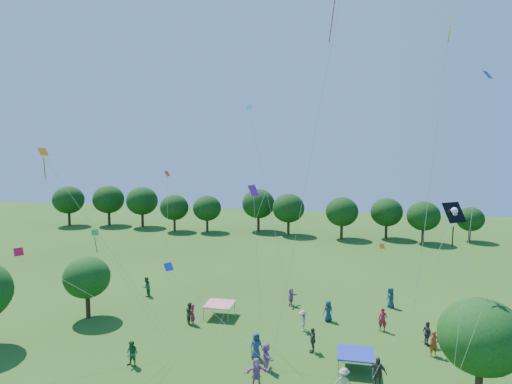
# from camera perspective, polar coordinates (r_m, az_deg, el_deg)

# --- Properties ---
(near_tree_north) EXTENTS (3.66, 3.66, 4.97)m
(near_tree_north) POSITION_cam_1_polar(r_m,az_deg,el_deg) (39.17, -20.39, -9.97)
(near_tree_north) COLOR #422B19
(near_tree_north) RESTS_ON ground
(near_tree_east) EXTENTS (4.45, 4.45, 5.78)m
(near_tree_east) POSITION_cam_1_polar(r_m,az_deg,el_deg) (27.89, 26.34, -15.89)
(near_tree_east) COLOR #422B19
(near_tree_east) RESTS_ON ground
(treeline) EXTENTS (88.01, 8.77, 6.77)m
(treeline) POSITION_cam_1_polar(r_m,az_deg,el_deg) (69.17, 5.76, -2.03)
(treeline) COLOR #422B19
(treeline) RESTS_ON ground
(tent_red_stripe) EXTENTS (2.20, 2.20, 1.10)m
(tent_red_stripe) POSITION_cam_1_polar(r_m,az_deg,el_deg) (37.82, -4.60, -13.80)
(tent_red_stripe) COLOR red
(tent_red_stripe) RESTS_ON ground
(tent_blue) EXTENTS (2.20, 2.20, 1.10)m
(tent_blue) POSITION_cam_1_polar(r_m,az_deg,el_deg) (30.37, 12.34, -19.13)
(tent_blue) COLOR #1A2DAE
(tent_blue) RESTS_ON ground
(crowd_person_0) EXTENTS (0.97, 0.89, 1.75)m
(crowd_person_0) POSITION_cam_1_polar(r_m,az_deg,el_deg) (31.09, 0.01, -18.69)
(crowd_person_0) COLOR navy
(crowd_person_0) RESTS_ON ground
(crowd_person_1) EXTENTS (0.76, 0.65, 1.72)m
(crowd_person_1) POSITION_cam_1_polar(r_m,az_deg,el_deg) (33.52, 21.36, -17.24)
(crowd_person_1) COLOR #9B3B1C
(crowd_person_1) RESTS_ON ground
(crowd_person_2) EXTENTS (0.58, 0.93, 1.78)m
(crowd_person_2) POSITION_cam_1_polar(r_m,az_deg,el_deg) (43.54, -13.54, -11.44)
(crowd_person_2) COLOR #225032
(crowd_person_2) RESTS_ON ground
(crowd_person_3) EXTENTS (1.12, 0.65, 1.61)m
(crowd_person_3) POSITION_cam_1_polar(r_m,az_deg,el_deg) (27.67, 10.94, -22.30)
(crowd_person_3) COLOR #B1A88E
(crowd_person_3) RESTS_ON ground
(crowd_person_4) EXTENTS (0.81, 1.11, 1.72)m
(crowd_person_4) POSITION_cam_1_polar(r_m,az_deg,el_deg) (34.93, 20.63, -16.23)
(crowd_person_4) COLOR #443836
(crowd_person_4) RESTS_ON ground
(crowd_person_5) EXTENTS (1.61, 1.06, 1.63)m
(crowd_person_5) POSITION_cam_1_polar(r_m,az_deg,el_deg) (28.23, 0.06, -21.55)
(crowd_person_5) COLOR #AA63A2
(crowd_person_5) RESTS_ON ground
(crowd_person_6) EXTENTS (0.92, 0.80, 1.65)m
(crowd_person_6) POSITION_cam_1_polar(r_m,az_deg,el_deg) (37.35, 9.02, -14.47)
(crowd_person_6) COLOR #1A2F4C
(crowd_person_6) RESTS_ON ground
(crowd_person_7) EXTENTS (0.39, 0.61, 1.62)m
(crowd_person_7) POSITION_cam_1_polar(r_m,az_deg,el_deg) (36.59, -7.97, -14.92)
(crowd_person_7) COLOR maroon
(crowd_person_7) RESTS_ON ground
(crowd_person_8) EXTENTS (0.86, 0.54, 1.64)m
(crowd_person_8) POSITION_cam_1_polar(r_m,az_deg,el_deg) (31.22, -15.23, -18.92)
(crowd_person_8) COLOR #296131
(crowd_person_8) RESTS_ON ground
(crowd_person_10) EXTENTS (1.17, 0.75, 1.84)m
(crowd_person_10) POSITION_cam_1_polar(r_m,az_deg,el_deg) (28.76, 14.93, -20.98)
(crowd_person_10) COLOR #3C3630
(crowd_person_10) RESTS_ON ground
(crowd_person_11) EXTENTS (1.01, 1.53, 1.55)m
(crowd_person_11) POSITION_cam_1_polar(r_m,az_deg,el_deg) (40.25, 4.42, -12.94)
(crowd_person_11) COLOR #A7619D
(crowd_person_11) RESTS_ON ground
(crowd_person_12) EXTENTS (0.85, 0.98, 1.75)m
(crowd_person_12) POSITION_cam_1_polar(r_m,az_deg,el_deg) (41.29, 16.49, -12.53)
(crowd_person_12) COLOR navy
(crowd_person_12) RESTS_ON ground
(crowd_person_13) EXTENTS (0.73, 0.55, 1.78)m
(crowd_person_13) POSITION_cam_1_polar(r_m,az_deg,el_deg) (36.33, 15.56, -15.12)
(crowd_person_13) COLOR maroon
(crowd_person_13) RESTS_ON ground
(crowd_person_14) EXTENTS (0.85, 0.93, 1.68)m
(crowd_person_14) POSITION_cam_1_polar(r_m,az_deg,el_deg) (36.81, -8.25, -14.75)
(crowd_person_14) COLOR #214F25
(crowd_person_14) RESTS_ON ground
(crowd_person_15) EXTENTS (0.54, 1.07, 1.59)m
(crowd_person_15) POSITION_cam_1_polar(r_m,az_deg,el_deg) (35.32, 5.87, -15.72)
(crowd_person_15) COLOR #A69485
(crowd_person_15) RESTS_ON ground
(crowd_person_16) EXTENTS (0.49, 1.01, 1.70)m
(crowd_person_16) POSITION_cam_1_polar(r_m,az_deg,el_deg) (32.19, 7.11, -17.88)
(crowd_person_16) COLOR #483F39
(crowd_person_16) RESTS_ON ground
(crowd_person_17) EXTENTS (1.26, 1.67, 1.70)m
(crowd_person_17) POSITION_cam_1_polar(r_m,az_deg,el_deg) (29.82, 1.29, -19.87)
(crowd_person_17) COLOR #A966AF
(crowd_person_17) RESTS_ON ground
(pirate_kite) EXTENTS (4.83, 2.70, 9.39)m
(pirate_kite) POSITION_cam_1_polar(r_m,az_deg,el_deg) (27.03, 23.42, -2.58)
(pirate_kite) COLOR black
(red_high_kite) EXTENTS (7.07, 6.89, 23.61)m
(red_high_kite) POSITION_cam_1_polar(r_m,az_deg,el_deg) (33.38, 7.26, 17.07)
(red_high_kite) COLOR red
(small_kite_0) EXTENTS (8.76, 2.96, 6.07)m
(small_kite_0) POSITION_cam_1_polar(r_m,az_deg,el_deg) (32.18, -24.79, -8.63)
(small_kite_0) COLOR red
(small_kite_1) EXTENTS (5.68, 4.67, 12.36)m
(small_kite_1) POSITION_cam_1_polar(r_m,az_deg,el_deg) (28.30, -21.95, -0.62)
(small_kite_1) COLOR orange
(small_kite_2) EXTENTS (2.06, 0.76, 22.03)m
(small_kite_2) POSITION_cam_1_polar(r_m,az_deg,el_deg) (37.76, 22.08, 10.75)
(small_kite_2) COLOR #FFFC16
(small_kite_3) EXTENTS (3.92, 1.03, 20.99)m
(small_kite_3) POSITION_cam_1_polar(r_m,az_deg,el_deg) (23.06, 8.35, 12.39)
(small_kite_3) COLOR #198E2F
(small_kite_4) EXTENTS (1.76, 2.49, 16.18)m
(small_kite_4) POSITION_cam_1_polar(r_m,az_deg,el_deg) (24.96, 26.02, 3.91)
(small_kite_4) COLOR #1124B0
(small_kite_5) EXTENTS (0.63, 3.38, 10.04)m
(small_kite_5) POSITION_cam_1_polar(r_m,az_deg,el_deg) (28.64, -0.20, -1.99)
(small_kite_5) COLOR purple
(small_kite_7) EXTENTS (3.55, 0.36, 15.60)m
(small_kite_7) POSITION_cam_1_polar(r_m,az_deg,el_deg) (36.27, 0.68, 3.24)
(small_kite_7) COLOR #0E97D7
(small_kite_8) EXTENTS (2.75, 0.39, 5.09)m
(small_kite_8) POSITION_cam_1_polar(r_m,az_deg,el_deg) (35.88, 14.73, -7.93)
(small_kite_8) COLOR #DF5D0D
(small_kite_9) EXTENTS (0.97, 1.81, 10.22)m
(small_kite_9) POSITION_cam_1_polar(r_m,az_deg,el_deg) (40.54, -11.02, -0.35)
(small_kite_9) COLOR #EB3C0C
(small_kite_10) EXTENTS (1.39, 2.44, 20.75)m
(small_kite_10) POSITION_cam_1_polar(r_m,az_deg,el_deg) (35.81, 21.74, 7.82)
(small_kite_10) COLOR yellow
(small_kite_11) EXTENTS (3.95, 1.78, 7.31)m
(small_kite_11) POSITION_cam_1_polar(r_m,az_deg,el_deg) (30.10, -18.05, -7.44)
(small_kite_11) COLOR #167B25
(small_kite_12) EXTENTS (5.43, 2.63, 6.49)m
(small_kite_12) POSITION_cam_1_polar(r_m,az_deg,el_deg) (24.60, -8.11, -11.98)
(small_kite_12) COLOR #152CD7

